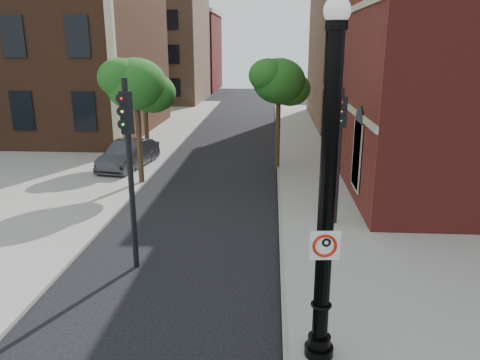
# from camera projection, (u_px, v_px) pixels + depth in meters

# --- Properties ---
(ground) EXTENTS (120.00, 120.00, 0.00)m
(ground) POSITION_uv_depth(u_px,v_px,m) (189.00, 338.00, 10.03)
(ground) COLOR black
(ground) RESTS_ON ground
(sidewalk_right) EXTENTS (8.00, 60.00, 0.12)m
(sidewalk_right) POSITION_uv_depth(u_px,v_px,m) (375.00, 197.00, 19.21)
(sidewalk_right) COLOR gray
(sidewalk_right) RESTS_ON ground
(sidewalk_left) EXTENTS (10.00, 50.00, 0.12)m
(sidewalk_left) POSITION_uv_depth(u_px,v_px,m) (92.00, 150.00, 27.86)
(sidewalk_left) COLOR gray
(sidewalk_left) RESTS_ON ground
(curb_edge) EXTENTS (0.10, 60.00, 0.14)m
(curb_edge) POSITION_uv_depth(u_px,v_px,m) (279.00, 195.00, 19.46)
(curb_edge) COLOR gray
(curb_edge) RESTS_ON ground
(victorian_building) EXTENTS (18.60, 14.60, 17.95)m
(victorian_building) POSITION_uv_depth(u_px,v_px,m) (12.00, 4.00, 31.63)
(victorian_building) COLOR #563120
(victorian_building) RESTS_ON ground
(bg_building_tan_a) EXTENTS (12.00, 12.00, 12.00)m
(bg_building_tan_a) POSITION_uv_depth(u_px,v_px,m) (148.00, 46.00, 51.32)
(bg_building_tan_a) COLOR #996E53
(bg_building_tan_a) RESTS_ON ground
(bg_building_red) EXTENTS (12.00, 12.00, 10.00)m
(bg_building_red) POSITION_uv_depth(u_px,v_px,m) (175.00, 53.00, 65.02)
(bg_building_red) COLOR maroon
(bg_building_red) RESTS_ON ground
(bg_building_tan_b) EXTENTS (22.00, 14.00, 14.00)m
(bg_building_tan_b) POSITION_uv_depth(u_px,v_px,m) (460.00, 32.00, 35.80)
(bg_building_tan_b) COLOR #996E53
(bg_building_tan_b) RESTS_ON ground
(lamppost) EXTENTS (0.58, 0.58, 6.82)m
(lamppost) POSITION_uv_depth(u_px,v_px,m) (326.00, 211.00, 8.49)
(lamppost) COLOR black
(lamppost) RESTS_ON ground
(no_parking_sign) EXTENTS (0.57, 0.09, 0.57)m
(no_parking_sign) POSITION_uv_depth(u_px,v_px,m) (325.00, 245.00, 8.49)
(no_parking_sign) COLOR white
(no_parking_sign) RESTS_ON ground
(parked_car) EXTENTS (2.23, 4.59, 1.45)m
(parked_car) POSITION_uv_depth(u_px,v_px,m) (129.00, 155.00, 23.62)
(parked_car) COLOR #2E2D33
(parked_car) RESTS_ON ground
(traffic_signal_left) EXTENTS (0.42, 0.46, 5.26)m
(traffic_signal_left) POSITION_uv_depth(u_px,v_px,m) (128.00, 144.00, 12.29)
(traffic_signal_left) COLOR black
(traffic_signal_left) RESTS_ON ground
(traffic_signal_right) EXTENTS (0.36, 0.41, 4.76)m
(traffic_signal_right) POSITION_uv_depth(u_px,v_px,m) (340.00, 135.00, 15.38)
(traffic_signal_right) COLOR black
(traffic_signal_right) RESTS_ON ground
(utility_pole) EXTENTS (0.09, 0.09, 4.47)m
(utility_pole) POSITION_uv_depth(u_px,v_px,m) (324.00, 143.00, 19.04)
(utility_pole) COLOR #999999
(utility_pole) RESTS_ON ground
(street_tree_a) EXTENTS (3.09, 2.79, 5.57)m
(street_tree_a) POSITION_uv_depth(u_px,v_px,m) (137.00, 86.00, 19.95)
(street_tree_a) COLOR #332114
(street_tree_a) RESTS_ON ground
(street_tree_b) EXTENTS (2.81, 2.54, 5.06)m
(street_tree_b) POSITION_uv_depth(u_px,v_px,m) (145.00, 86.00, 24.78)
(street_tree_b) COLOR #332114
(street_tree_b) RESTS_ON ground
(street_tree_c) EXTENTS (3.04, 2.75, 5.48)m
(street_tree_c) POSITION_uv_depth(u_px,v_px,m) (280.00, 82.00, 22.68)
(street_tree_c) COLOR #332114
(street_tree_c) RESTS_ON ground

